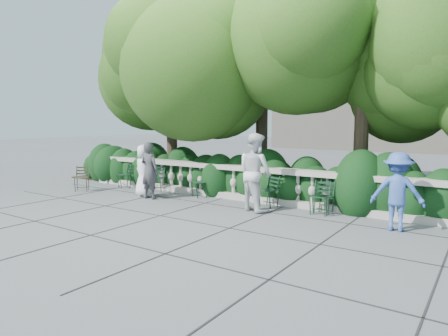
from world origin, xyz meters
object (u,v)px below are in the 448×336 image
Objects in this scene: chair_b at (156,192)px; person_businessman at (144,171)px; chair_f at (265,208)px; person_casual_man at (255,172)px; chair_a at (120,188)px; chair_weathered at (81,192)px; person_older_blue at (397,192)px; chair_d at (320,215)px; person_woman_grey at (150,171)px; chair_c at (195,197)px; chair_e at (317,216)px.

chair_b is 1.11m from person_businessman.
chair_f is 0.43× the size of person_casual_man.
chair_a is 1.00× the size of chair_weathered.
person_casual_man reaches higher than chair_f.
person_older_blue is (9.35, 0.83, 0.82)m from chair_weathered.
chair_weathered is at bearing -167.92° from chair_b.
chair_b and chair_d have the same top height.
person_older_blue is (6.69, 0.40, -0.01)m from person_woman_grey.
chair_e is (3.89, -0.18, 0.00)m from chair_c.
chair_e is 1.86m from person_casual_man.
chair_a is 3.17m from chair_c.
chair_a and chair_c have the same top height.
chair_weathered is at bearing -83.43° from chair_a.
chair_weathered is 0.43× the size of person_casual_man.
chair_a is 2.48m from person_woman_grey.
person_businessman is at bearing -25.21° from person_woman_grey.
person_casual_man is (-1.56, -0.45, 0.99)m from chair_d.
chair_a is 1.00× the size of chair_d.
person_woman_grey is 3.35m from person_casual_man.
person_older_blue reaches higher than chair_c.
chair_b is (1.54, 0.12, 0.00)m from chair_a.
chair_a is at bearing -167.68° from chair_f.
chair_c and chair_d have the same top height.
chair_b is at bearing -8.39° from chair_weathered.
person_casual_man is at bearing -85.50° from chair_f.
person_businessman is at bearing -93.30° from chair_b.
person_older_blue is at bearing -13.04° from chair_e.
chair_e is at bearing -23.80° from chair_b.
person_woman_grey is at bearing -174.42° from chair_e.
chair_weathered is 0.50× the size of person_woman_grey.
person_woman_grey reaches higher than chair_f.
person_older_blue reaches higher than chair_weathered.
chair_c is 1.75m from person_businessman.
chair_c is 2.41m from chair_f.
chair_f is at bearing -14.17° from person_older_blue.
chair_c is 1.57m from person_woman_grey.
person_woman_grey reaches higher than chair_a.
person_older_blue is (7.35, -0.51, 0.82)m from chair_b.
chair_a and chair_f have the same top height.
chair_c is 3.91m from chair_d.
chair_e is 0.51× the size of person_older_blue.
person_casual_man is at bearing 15.58° from chair_c.
person_woman_grey is at bearing -154.34° from chair_f.
person_casual_man is (2.35, -0.53, 0.99)m from chair_c.
person_businessman is (-5.27, -0.55, 0.79)m from chair_e.
person_older_blue is (1.83, -0.33, 0.82)m from chair_e.
chair_a is 1.00× the size of chair_c.
person_casual_man reaches higher than chair_weathered.
chair_a is 7.06m from chair_e.
person_older_blue is at bearing -168.27° from person_businessman.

